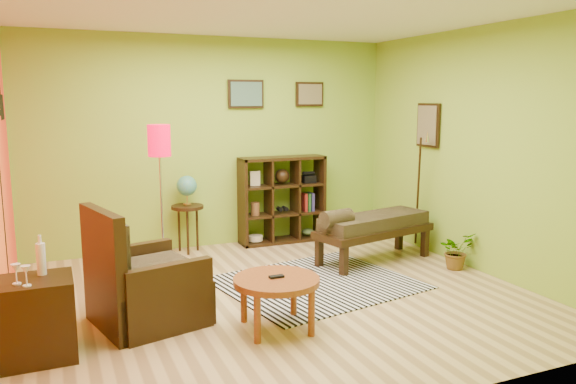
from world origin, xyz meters
name	(u,v)px	position (x,y,z in m)	size (l,w,h in m)	color
ground	(277,296)	(0.00, 0.00, 0.00)	(5.00, 5.00, 0.00)	tan
room_shell	(267,118)	(-0.09, 0.01, 1.80)	(5.04, 4.54, 2.82)	#86B033
zebra_rug	(317,283)	(0.55, 0.20, 0.01)	(1.96, 1.69, 0.01)	silver
coffee_table	(277,285)	(-0.30, -0.75, 0.40)	(0.75, 0.75, 0.48)	brown
armchair	(142,288)	(-1.36, -0.16, 0.32)	(1.07, 1.06, 1.07)	black
side_cabinet	(38,318)	(-2.20, -0.56, 0.32)	(0.54, 0.49, 0.95)	black
floor_lamp	(160,154)	(-0.93, 1.14, 1.38)	(0.26, 0.26, 1.71)	silver
globe_table	(187,195)	(-0.44, 2.01, 0.77)	(0.41, 0.41, 1.01)	black
cube_shelf	(283,200)	(0.91, 2.03, 0.60)	(1.20, 0.35, 1.20)	black
bench	(372,225)	(1.52, 0.68, 0.46)	(1.64, 0.89, 0.72)	black
potted_plant	(456,255)	(2.30, 0.05, 0.17)	(0.39, 0.44, 0.34)	#26661E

